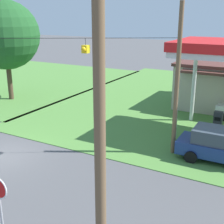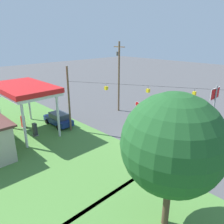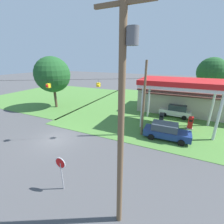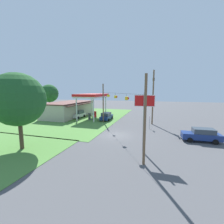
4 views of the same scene
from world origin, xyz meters
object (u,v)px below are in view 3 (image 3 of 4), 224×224
Objects in this scene: fuel_pump_far at (190,123)px; gas_station_store at (188,100)px; gas_station_canopy at (181,84)px; car_at_pumps_front at (166,131)px; stop_sign_roadside at (61,167)px; tree_west_verge at (52,75)px; car_at_pumps_rear at (176,110)px; utility_pole_main at (122,117)px; fuel_pump_near at (161,119)px; tree_behind_station at (211,71)px.

gas_station_store is at bearing 91.85° from fuel_pump_far.
car_at_pumps_front is (-0.76, -3.87, -4.59)m from gas_station_canopy.
stop_sign_roadside is 20.08m from tree_west_verge.
utility_pole_main is at bearing 88.08° from car_at_pumps_rear.
stop_sign_roadside reaches higher than car_at_pumps_front.
fuel_pump_near is 19.18m from tree_west_verge.
gas_station_canopy is 5.82× the size of fuel_pump_far.
gas_station_canopy reaches higher than gas_station_store.
tree_behind_station is (5.29, 12.70, 5.03)m from car_at_pumps_rear.
gas_station_store reaches higher than car_at_pumps_front.
tree_west_verge reaches higher than gas_station_store.
tree_behind_station reaches higher than fuel_pump_near.
fuel_pump_far is 0.15× the size of utility_pole_main.
fuel_pump_near is 0.64× the size of stop_sign_roadside.
gas_station_canopy is 5.06m from fuel_pump_far.
utility_pole_main reaches higher than tree_west_verge.
fuel_pump_far is at bearing -119.99° from stop_sign_roadside.
car_at_pumps_rear is 0.52× the size of tree_west_verge.
car_at_pumps_front is (-2.50, -3.87, 0.16)m from fuel_pump_far.
fuel_pump_far is 4.61m from car_at_pumps_front.
gas_station_canopy reaches higher than car_at_pumps_rear.
utility_pole_main reaches higher than tree_behind_station.
stop_sign_roadside is at bearing -119.99° from fuel_pump_far.
fuel_pump_far is 22.56m from tree_west_verge.
gas_station_store is at bearing -110.04° from stop_sign_roadside.
fuel_pump_near is 3.99m from car_at_pumps_front.
tree_west_verge is (-13.98, 13.85, 3.99)m from stop_sign_roadside.
gas_station_store is 3.23× the size of car_at_pumps_front.
car_at_pumps_front is 0.45× the size of utility_pole_main.
gas_station_canopy is 14.38m from utility_pole_main.
utility_pole_main is (-1.91, -18.08, 5.07)m from car_at_pumps_rear.
gas_station_store is 23.32m from tree_west_verge.
tree_behind_station is (6.90, 16.56, 5.24)m from fuel_pump_near.
utility_pole_main is at bearing 175.51° from stop_sign_roadside.
gas_station_store is 11.56m from car_at_pumps_front.
utility_pole_main reaches higher than car_at_pumps_front.
stop_sign_roadside is (-5.52, -10.02, 0.89)m from car_at_pumps_front.
utility_pole_main is at bearing -99.30° from gas_station_store.
fuel_pump_far is 0.35× the size of car_at_pumps_rear.
gas_station_store reaches higher than car_at_pumps_rear.
gas_station_canopy is 1.07× the size of tree_behind_station.
utility_pole_main is at bearing -37.91° from tree_west_verge.
fuel_pump_near is at bearing -113.59° from gas_station_store.
tree_behind_station is at bearing 68.20° from gas_station_store.
gas_station_store is at bearing 18.95° from tree_west_verge.
fuel_pump_near is at bearing 0.12° from tree_west_verge.
utility_pole_main is (-3.55, -21.65, 4.10)m from gas_station_store.
utility_pole_main is at bearing -98.18° from gas_station_canopy.
gas_station_store is 1.79× the size of tree_behind_station.
gas_station_canopy is 0.86× the size of utility_pole_main.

